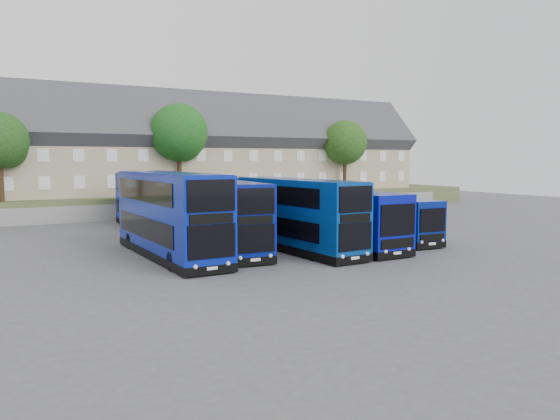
{
  "coord_description": "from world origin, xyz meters",
  "views": [
    {
      "loc": [
        -16.01,
        -27.15,
        5.65
      ],
      "look_at": [
        2.06,
        5.02,
        2.2
      ],
      "focal_mm": 35.0,
      "sensor_mm": 36.0,
      "label": 1
    }
  ],
  "objects_px": {
    "dd_front_mid": "(224,217)",
    "tree_mid": "(180,135)",
    "tree_far": "(351,143)",
    "coach_east_a": "(330,217)",
    "dd_front_left": "(170,216)",
    "tree_east": "(346,144)",
    "tree_west": "(1,143)"
  },
  "relations": [
    {
      "from": "dd_front_mid",
      "to": "tree_mid",
      "type": "bearing_deg",
      "value": 83.11
    },
    {
      "from": "tree_far",
      "to": "tree_mid",
      "type": "bearing_deg",
      "value": -165.96
    },
    {
      "from": "dd_front_mid",
      "to": "coach_east_a",
      "type": "relative_size",
      "value": 0.82
    },
    {
      "from": "dd_front_left",
      "to": "coach_east_a",
      "type": "relative_size",
      "value": 0.92
    },
    {
      "from": "tree_far",
      "to": "dd_front_mid",
      "type": "bearing_deg",
      "value": -137.15
    },
    {
      "from": "dd_front_left",
      "to": "dd_front_mid",
      "type": "distance_m",
      "value": 3.49
    },
    {
      "from": "dd_front_left",
      "to": "coach_east_a",
      "type": "bearing_deg",
      "value": -3.57
    },
    {
      "from": "tree_east",
      "to": "tree_far",
      "type": "relative_size",
      "value": 0.94
    },
    {
      "from": "dd_front_mid",
      "to": "tree_far",
      "type": "xyz_separation_m",
      "value": [
        30.95,
        28.71,
        5.62
      ]
    },
    {
      "from": "dd_front_mid",
      "to": "tree_west",
      "type": "distance_m",
      "value": 24.86
    },
    {
      "from": "coach_east_a",
      "to": "tree_east",
      "type": "relative_size",
      "value": 1.64
    },
    {
      "from": "dd_front_mid",
      "to": "tree_east",
      "type": "distance_m",
      "value": 33.5
    },
    {
      "from": "coach_east_a",
      "to": "tree_west",
      "type": "bearing_deg",
      "value": 128.84
    },
    {
      "from": "dd_front_mid",
      "to": "tree_west",
      "type": "bearing_deg",
      "value": 122.65
    },
    {
      "from": "tree_west",
      "to": "dd_front_mid",
      "type": "bearing_deg",
      "value": -63.03
    },
    {
      "from": "tree_far",
      "to": "dd_front_left",
      "type": "bearing_deg",
      "value": -139.9
    },
    {
      "from": "coach_east_a",
      "to": "tree_mid",
      "type": "relative_size",
      "value": 1.46
    },
    {
      "from": "tree_west",
      "to": "tree_east",
      "type": "bearing_deg",
      "value": 0.0
    },
    {
      "from": "tree_west",
      "to": "tree_mid",
      "type": "distance_m",
      "value": 16.04
    },
    {
      "from": "coach_east_a",
      "to": "tree_far",
      "type": "height_order",
      "value": "tree_far"
    },
    {
      "from": "dd_front_mid",
      "to": "tree_east",
      "type": "xyz_separation_m",
      "value": [
        24.95,
        21.71,
        5.28
      ]
    },
    {
      "from": "tree_mid",
      "to": "tree_west",
      "type": "bearing_deg",
      "value": -178.21
    },
    {
      "from": "coach_east_a",
      "to": "tree_far",
      "type": "distance_m",
      "value": 38.26
    },
    {
      "from": "coach_east_a",
      "to": "tree_far",
      "type": "xyz_separation_m",
      "value": [
        23.65,
        29.48,
        5.94
      ]
    },
    {
      "from": "tree_west",
      "to": "tree_east",
      "type": "xyz_separation_m",
      "value": [
        36.0,
        0.0,
        0.34
      ]
    },
    {
      "from": "dd_front_left",
      "to": "tree_mid",
      "type": "height_order",
      "value": "tree_mid"
    },
    {
      "from": "dd_front_left",
      "to": "tree_far",
      "type": "bearing_deg",
      "value": 39.15
    },
    {
      "from": "tree_west",
      "to": "tree_mid",
      "type": "xyz_separation_m",
      "value": [
        16.0,
        0.5,
        1.02
      ]
    },
    {
      "from": "dd_front_mid",
      "to": "coach_east_a",
      "type": "xyz_separation_m",
      "value": [
        7.3,
        -0.77,
        -0.32
      ]
    },
    {
      "from": "tree_east",
      "to": "coach_east_a",
      "type": "bearing_deg",
      "value": -128.14
    },
    {
      "from": "dd_front_mid",
      "to": "tree_west",
      "type": "relative_size",
      "value": 1.44
    },
    {
      "from": "tree_west",
      "to": "tree_mid",
      "type": "bearing_deg",
      "value": 1.79
    }
  ]
}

